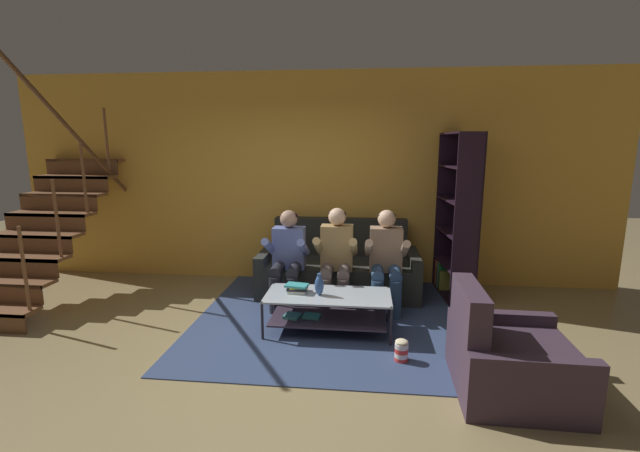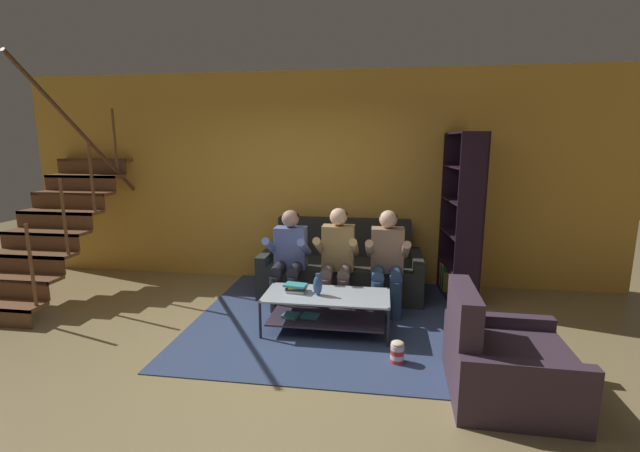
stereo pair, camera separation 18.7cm
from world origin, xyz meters
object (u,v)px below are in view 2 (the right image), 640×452
vase (318,285)px  armchair (503,363)px  person_seated_right (387,257)px  couch (341,270)px  person_seated_left (289,254)px  popcorn_tub (397,352)px  bookshelf (463,228)px  person_seated_middle (337,255)px  book_stack (296,288)px  coffee_table (325,307)px

vase → armchair: (1.60, -0.93, -0.24)m
person_seated_right → armchair: bearing=-61.4°
couch → armchair: couch is taller
person_seated_left → armchair: bearing=-38.4°
person_seated_right → popcorn_tub: person_seated_right is taller
person_seated_left → bookshelf: bookshelf is taller
person_seated_left → person_seated_middle: 0.58m
armchair → bookshelf: bearing=88.8°
person_seated_left → person_seated_middle: (0.58, 0.00, 0.02)m
vase → armchair: bearing=-30.2°
book_stack → person_seated_right: bearing=34.3°
coffee_table → vase: size_ratio=5.63×
person_seated_left → book_stack: (0.22, -0.64, -0.19)m
person_seated_right → book_stack: (-0.95, -0.65, -0.20)m
vase → popcorn_tub: 1.05m
couch → bookshelf: (1.52, 0.09, 0.58)m
person_seated_left → popcorn_tub: bearing=-44.7°
person_seated_right → person_seated_middle: bearing=179.9°
couch → person_seated_middle: person_seated_middle is taller
vase → book_stack: size_ratio=0.92×
couch → armchair: (1.47, -2.16, -0.04)m
person_seated_left → vase: bearing=-56.9°
coffee_table → armchair: size_ratio=1.36×
person_seated_left → person_seated_right: person_seated_right is taller
vase → bookshelf: bearing=38.9°
person_seated_right → vase: (-0.71, -0.70, -0.13)m
person_seated_right → armchair: 1.90m
person_seated_left → armchair: person_seated_left is taller
couch → person_seated_middle: size_ratio=1.72×
couch → popcorn_tub: bearing=-69.1°
couch → book_stack: (-0.36, -1.18, 0.14)m
book_stack → armchair: 2.09m
bookshelf → armchair: 2.34m
person_seated_left → couch: bearing=42.4°
vase → coffee_table: bearing=18.2°
armchair → vase: bearing=149.8°
couch → bookshelf: size_ratio=0.99×
couch → person_seated_middle: bearing=-90.0°
coffee_table → book_stack: (-0.31, 0.03, 0.18)m
person_seated_left → coffee_table: size_ratio=0.89×
book_stack → coffee_table: bearing=-5.7°
person_seated_left → bookshelf: size_ratio=0.56×
couch → bookshelf: 1.63m
vase → bookshelf: bookshelf is taller
coffee_table → person_seated_left: bearing=128.3°
couch → coffee_table: bearing=-92.3°
person_seated_right → armchair: size_ratio=1.23×
person_seated_left → book_stack: bearing=-71.2°
couch → person_seated_right: 0.86m
couch → person_seated_right: person_seated_right is taller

